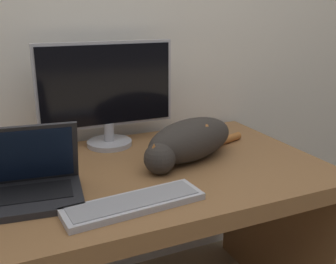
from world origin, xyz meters
TOP-DOWN VIEW (x-y plane):
  - desk at (0.00, 0.40)m, footprint 1.33×0.79m
  - monitor at (-0.02, 0.69)m, footprint 0.56×0.18m
  - laptop at (-0.38, 0.32)m, footprint 0.34×0.27m
  - external_keyboard at (-0.11, 0.14)m, footprint 0.42×0.15m
  - cat at (0.20, 0.40)m, footprint 0.52×0.29m

SIDE VIEW (x-z plane):
  - desk at x=0.00m, z-range 0.20..0.91m
  - external_keyboard at x=-0.11m, z-range 0.71..0.73m
  - laptop at x=-0.38m, z-range 0.64..0.87m
  - cat at x=0.20m, z-range 0.71..0.87m
  - monitor at x=-0.02m, z-range 0.72..1.15m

